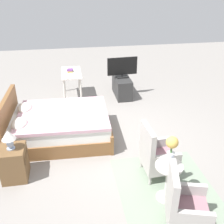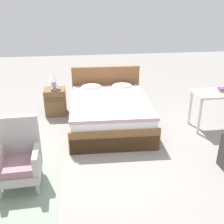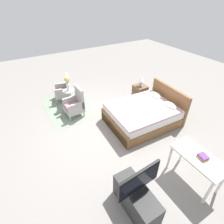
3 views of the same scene
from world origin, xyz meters
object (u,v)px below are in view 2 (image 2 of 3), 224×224
object	(u,v)px
table_lamp	(53,79)
book_stack	(223,90)
nightstand	(56,102)
vanity_desk	(220,97)
armchair_by_window_right	(19,159)
bed	(109,111)

from	to	relation	value
table_lamp	book_stack	world-z (taller)	table_lamp
nightstand	vanity_desk	distance (m)	3.35
vanity_desk	table_lamp	bearing A→B (deg)	161.37
armchair_by_window_right	vanity_desk	bearing A→B (deg)	19.66
armchair_by_window_right	nightstand	xyz separation A→B (m)	(0.33, 2.31, -0.10)
bed	nightstand	xyz separation A→B (m)	(-1.09, 0.69, -0.01)
nightstand	table_lamp	world-z (taller)	table_lamp
nightstand	table_lamp	xyz separation A→B (m)	(-0.00, 0.00, 0.50)
book_stack	bed	bearing A→B (deg)	170.59
bed	table_lamp	bearing A→B (deg)	147.76
armchair_by_window_right	table_lamp	bearing A→B (deg)	81.98
bed	armchair_by_window_right	bearing A→B (deg)	-131.12
nightstand	table_lamp	bearing A→B (deg)	90.00
armchair_by_window_right	vanity_desk	xyz separation A→B (m)	(3.48, 1.24, 0.24)
table_lamp	vanity_desk	distance (m)	3.34
table_lamp	book_stack	size ratio (longest dim) A/B	1.65
book_stack	vanity_desk	bearing A→B (deg)	-152.52
armchair_by_window_right	nightstand	world-z (taller)	armchair_by_window_right
bed	vanity_desk	xyz separation A→B (m)	(2.07, -0.38, 0.32)
bed	vanity_desk	distance (m)	2.13
book_stack	armchair_by_window_right	bearing A→B (deg)	-160.22
armchair_by_window_right	vanity_desk	distance (m)	3.71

